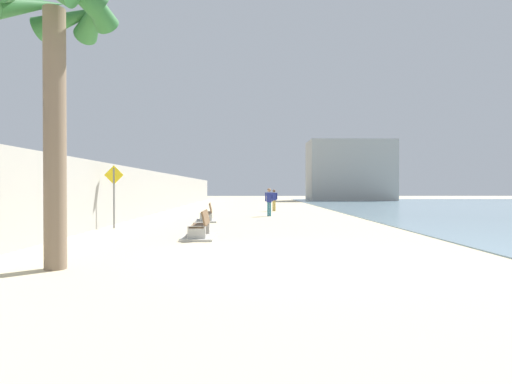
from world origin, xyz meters
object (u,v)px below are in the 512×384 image
(pedestrian_sign, at_px, (114,189))
(bench_far, at_px, (207,217))
(person_standing, at_px, (269,200))
(bench_near, at_px, (200,231))
(palm_tree, at_px, (56,31))
(person_walking, at_px, (274,199))

(pedestrian_sign, bearing_deg, bench_far, 43.90)
(bench_far, xyz_separation_m, person_standing, (3.52, 3.66, 0.80))
(bench_far, distance_m, pedestrian_sign, 5.33)
(bench_far, bearing_deg, bench_near, -85.63)
(palm_tree, height_order, bench_far, palm_tree)
(palm_tree, height_order, pedestrian_sign, palm_tree)
(pedestrian_sign, bearing_deg, person_walking, 58.25)
(bench_near, xyz_separation_m, bench_far, (-0.53, 6.95, 0.00))
(palm_tree, xyz_separation_m, bench_near, (2.44, 5.26, -4.95))
(palm_tree, height_order, person_walking, palm_tree)
(bench_far, relative_size, person_walking, 1.30)
(bench_near, distance_m, person_standing, 11.05)
(person_walking, xyz_separation_m, pedestrian_sign, (-7.85, -12.69, 0.75))
(person_standing, bearing_deg, pedestrian_sign, -134.98)
(bench_near, height_order, person_standing, person_standing)
(bench_far, xyz_separation_m, pedestrian_sign, (-3.69, -3.55, 1.49))
(bench_far, height_order, person_walking, person_walking)
(bench_near, distance_m, pedestrian_sign, 5.62)
(person_standing, relative_size, pedestrian_sign, 0.64)
(bench_near, bearing_deg, person_standing, 74.28)
(palm_tree, relative_size, pedestrian_sign, 2.41)
(bench_far, relative_size, person_standing, 1.23)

